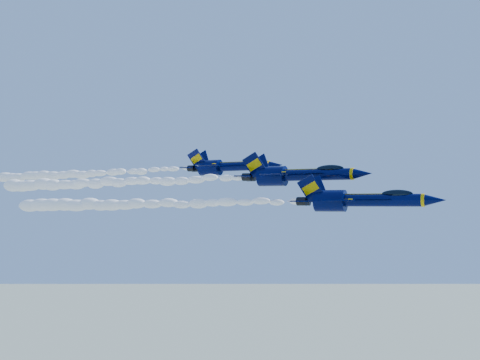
% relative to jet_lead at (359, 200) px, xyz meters
% --- Properties ---
extents(jet_lead, '(17.96, 14.73, 6.67)m').
position_rel_jet_lead_xyz_m(jet_lead, '(0.00, 0.00, 0.00)').
color(jet_lead, '#000530').
extents(smoke_trail_jet_lead, '(50.27, 2.29, 2.06)m').
position_rel_jet_lead_xyz_m(smoke_trail_jet_lead, '(-32.81, 0.00, -0.47)').
color(smoke_trail_jet_lead, white).
extents(jet_second, '(18.66, 15.31, 6.94)m').
position_rel_jet_lead_xyz_m(jet_second, '(-9.98, 5.19, 3.60)').
color(jet_second, '#000530').
extents(smoke_trail_jet_second, '(50.27, 2.38, 2.14)m').
position_rel_jet_lead_xyz_m(smoke_trail_jet_second, '(-43.09, 5.19, 3.12)').
color(smoke_trail_jet_second, white).
extents(jet_third, '(18.09, 14.84, 6.72)m').
position_rel_jet_lead_xyz_m(jet_third, '(-27.18, 17.34, 6.10)').
color(jet_third, '#000530').
extents(smoke_trail_jet_third, '(50.27, 2.31, 2.07)m').
position_rel_jet_lead_xyz_m(smoke_trail_jet_third, '(-60.05, 17.34, 5.62)').
color(smoke_trail_jet_third, white).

